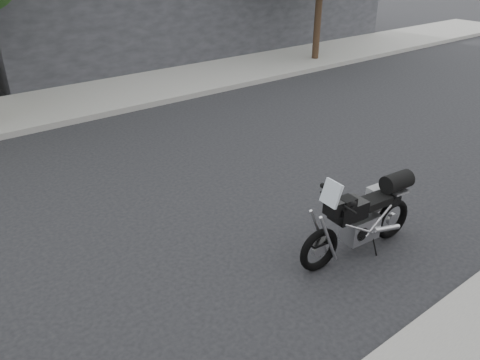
% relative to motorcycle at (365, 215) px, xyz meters
% --- Properties ---
extents(ground, '(120.00, 120.00, 0.00)m').
position_rel_motorcycle_xyz_m(ground, '(1.12, -2.59, -0.56)').
color(ground, black).
rests_on(ground, ground).
extents(far_sidewalk, '(44.00, 3.00, 0.15)m').
position_rel_motorcycle_xyz_m(far_sidewalk, '(1.12, -9.09, -0.49)').
color(far_sidewalk, gray).
rests_on(far_sidewalk, ground).
extents(motorcycle, '(2.05, 0.66, 1.30)m').
position_rel_motorcycle_xyz_m(motorcycle, '(0.00, 0.00, 0.00)').
color(motorcycle, black).
rests_on(motorcycle, ground).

